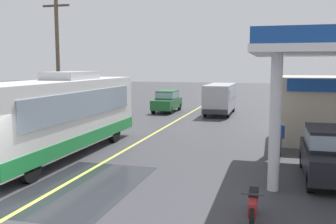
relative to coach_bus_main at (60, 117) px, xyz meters
name	(u,v)px	position (x,y,z in m)	size (l,w,h in m)	color
ground	(183,117)	(2.36, 13.88, -1.72)	(120.00, 120.00, 0.00)	#38383D
lane_divider_stripe	(166,127)	(2.36, 8.88, -1.72)	(0.16, 50.00, 0.01)	#D8CC4C
wet_puddle_patch	(82,187)	(3.05, -3.84, -1.72)	(3.41, 5.88, 0.01)	#26282D
coach_bus_main	(60,117)	(0.00, 0.00, 0.00)	(2.60, 11.04, 3.69)	white
car_at_pump	(330,151)	(10.96, -0.83, -0.71)	(1.70, 4.20, 1.82)	black
minibus_opposing_lane	(220,96)	(4.89, 16.24, -0.25)	(2.04, 6.13, 2.44)	#A5A5AD
motorcycle_parked_forecourt	(253,205)	(8.60, -5.21, -1.28)	(0.55, 1.80, 0.92)	black
pedestrian_near_pump	(278,135)	(9.28, 2.37, -0.79)	(0.55, 0.22, 1.66)	#33333F
car_trailing_behind_bus	(167,100)	(0.29, 16.62, -0.71)	(1.70, 4.20, 1.82)	#1E602D
utility_pole_roadside	(58,60)	(-4.12, 6.74, 2.59)	(1.80, 0.24, 8.25)	brown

